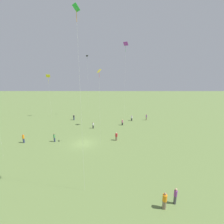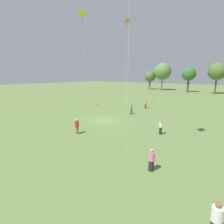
% 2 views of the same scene
% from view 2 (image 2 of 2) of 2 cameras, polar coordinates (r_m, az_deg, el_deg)
% --- Properties ---
extents(ground_plane, '(240.00, 240.00, 0.00)m').
position_cam_2_polar(ground_plane, '(26.04, -2.36, -2.71)').
color(ground_plane, olive).
extents(tree_0, '(4.96, 4.96, 8.46)m').
position_cam_2_polar(tree_0, '(84.68, 12.32, 11.25)').
color(tree_0, brown).
rests_on(tree_0, ground_plane).
extents(tree_1, '(7.31, 7.31, 11.81)m').
position_cam_2_polar(tree_1, '(81.56, 16.22, 12.61)').
color(tree_1, brown).
rests_on(tree_1, ground_plane).
extents(tree_2, '(5.13, 5.13, 9.57)m').
position_cam_2_polar(tree_2, '(74.69, 23.83, 11.23)').
color(tree_2, brown).
rests_on(tree_2, ground_plane).
extents(tree_3, '(6.03, 6.03, 10.86)m').
position_cam_2_polar(tree_3, '(72.23, 31.14, 11.26)').
color(tree_3, brown).
rests_on(tree_3, ground_plane).
extents(person_0, '(0.62, 0.62, 1.64)m').
position_cam_2_polar(person_0, '(12.91, 12.76, -15.06)').
color(person_0, '#232328').
rests_on(person_0, ground_plane).
extents(person_1, '(0.46, 0.46, 1.62)m').
position_cam_2_polar(person_1, '(20.49, 15.60, -4.88)').
color(person_1, '#232328').
rests_on(person_1, ground_plane).
extents(person_3, '(0.43, 0.43, 1.85)m').
position_cam_2_polar(person_3, '(35.46, 10.91, 2.55)').
color(person_3, '#333D5B').
rests_on(person_3, ground_plane).
extents(person_4, '(0.46, 0.46, 1.77)m').
position_cam_2_polar(person_4, '(30.12, 6.35, 0.97)').
color(person_4, '#333D5B').
rests_on(person_4, ground_plane).
extents(person_7, '(0.63, 0.63, 1.74)m').
position_cam_2_polar(person_7, '(20.36, -11.41, -4.68)').
color(person_7, '#847056').
rests_on(person_7, ground_plane).
extents(person_9, '(0.60, 0.60, 1.68)m').
position_cam_2_polar(person_9, '(9.35, 30.88, -28.14)').
color(person_9, '#232328').
rests_on(person_9, ground_plane).
extents(kite_0, '(1.20, 1.48, 17.38)m').
position_cam_2_polar(kite_0, '(39.29, 4.48, 26.30)').
color(kite_0, black).
rests_on(kite_0, ground_plane).
extents(kite_1, '(0.78, 0.77, 19.02)m').
position_cam_2_polar(kite_1, '(35.14, -23.82, 28.08)').
color(kite_1, green).
rests_on(kite_1, ground_plane).
extents(kite_2, '(0.80, 0.82, 7.70)m').
position_cam_2_polar(kite_2, '(45.72, 4.10, 12.76)').
color(kite_2, green).
rests_on(kite_2, ground_plane).
extents(kite_4, '(1.35, 1.30, 22.49)m').
position_cam_2_polar(kite_4, '(57.00, 5.18, 26.61)').
color(kite_4, orange).
rests_on(kite_4, ground_plane).
extents(kite_6, '(0.93, 0.87, 14.19)m').
position_cam_2_polar(kite_6, '(23.98, -9.64, 27.40)').
color(kite_6, yellow).
rests_on(kite_6, ground_plane).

